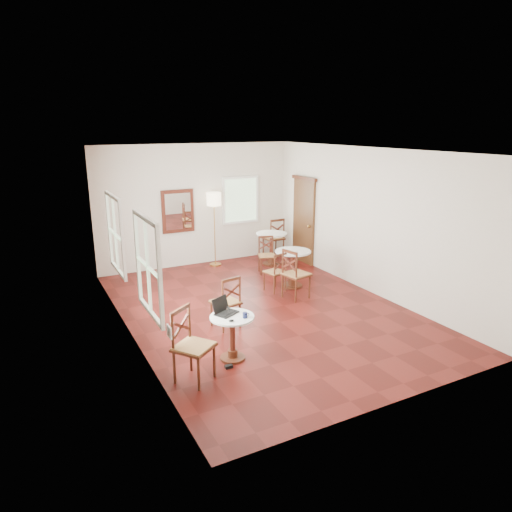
{
  "coord_description": "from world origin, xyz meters",
  "views": [
    {
      "loc": [
        -3.95,
        -7.28,
        3.43
      ],
      "look_at": [
        0.0,
        0.3,
        1.0
      ],
      "focal_mm": 32.51,
      "sensor_mm": 36.0,
      "label": 1
    }
  ],
  "objects_px": {
    "chair_mid_a": "(276,272)",
    "power_adapter": "(229,367)",
    "floor_lamp": "(214,204)",
    "navy_mug": "(245,315)",
    "chair_near_a": "(226,302)",
    "chair_back_b": "(267,255)",
    "laptop": "(224,309)",
    "chair_near_b": "(192,346)",
    "cafe_table_near": "(232,333)",
    "cafe_table_mid": "(293,265)",
    "cafe_table_back": "(271,245)",
    "chair_back_a": "(274,238)",
    "mouse": "(231,321)",
    "water_glass": "(228,310)",
    "chair_mid_b": "(295,274)"
  },
  "relations": [
    {
      "from": "chair_near_b",
      "to": "chair_mid_b",
      "type": "height_order",
      "value": "chair_near_b"
    },
    {
      "from": "chair_back_a",
      "to": "water_glass",
      "type": "distance_m",
      "value": 5.64
    },
    {
      "from": "chair_mid_b",
      "to": "chair_back_a",
      "type": "distance_m",
      "value": 3.11
    },
    {
      "from": "chair_back_a",
      "to": "mouse",
      "type": "height_order",
      "value": "chair_back_a"
    },
    {
      "from": "cafe_table_near",
      "to": "laptop",
      "type": "distance_m",
      "value": 0.37
    },
    {
      "from": "cafe_table_near",
      "to": "power_adapter",
      "type": "xyz_separation_m",
      "value": [
        -0.17,
        -0.22,
        -0.41
      ]
    },
    {
      "from": "cafe_table_mid",
      "to": "chair_back_a",
      "type": "height_order",
      "value": "chair_back_a"
    },
    {
      "from": "chair_near_a",
      "to": "floor_lamp",
      "type": "xyz_separation_m",
      "value": [
        1.27,
        3.55,
        1.09
      ]
    },
    {
      "from": "chair_near_a",
      "to": "mouse",
      "type": "height_order",
      "value": "chair_near_a"
    },
    {
      "from": "chair_near_b",
      "to": "chair_mid_b",
      "type": "bearing_deg",
      "value": -1.31
    },
    {
      "from": "chair_mid_b",
      "to": "chair_near_a",
      "type": "bearing_deg",
      "value": 97.6
    },
    {
      "from": "chair_mid_a",
      "to": "power_adapter",
      "type": "bearing_deg",
      "value": 35.84
    },
    {
      "from": "laptop",
      "to": "chair_near_a",
      "type": "bearing_deg",
      "value": 37.15
    },
    {
      "from": "navy_mug",
      "to": "floor_lamp",
      "type": "bearing_deg",
      "value": 72.45
    },
    {
      "from": "chair_mid_a",
      "to": "laptop",
      "type": "bearing_deg",
      "value": 32.5
    },
    {
      "from": "chair_near_b",
      "to": "mouse",
      "type": "distance_m",
      "value": 0.68
    },
    {
      "from": "chair_near_b",
      "to": "laptop",
      "type": "height_order",
      "value": "chair_near_b"
    },
    {
      "from": "power_adapter",
      "to": "floor_lamp",
      "type": "bearing_deg",
      "value": 69.42
    },
    {
      "from": "chair_near_a",
      "to": "chair_back_b",
      "type": "bearing_deg",
      "value": -142.79
    },
    {
      "from": "power_adapter",
      "to": "cafe_table_near",
      "type": "bearing_deg",
      "value": 53.46
    },
    {
      "from": "cafe_table_mid",
      "to": "cafe_table_back",
      "type": "xyz_separation_m",
      "value": [
        0.41,
        1.67,
        0.0
      ]
    },
    {
      "from": "floor_lamp",
      "to": "cafe_table_near",
      "type": "bearing_deg",
      "value": -109.69
    },
    {
      "from": "laptop",
      "to": "mouse",
      "type": "xyz_separation_m",
      "value": [
        -0.03,
        -0.34,
        -0.04
      ]
    },
    {
      "from": "cafe_table_near",
      "to": "floor_lamp",
      "type": "xyz_separation_m",
      "value": [
        1.66,
        4.64,
        1.12
      ]
    },
    {
      "from": "floor_lamp",
      "to": "navy_mug",
      "type": "height_order",
      "value": "floor_lamp"
    },
    {
      "from": "chair_back_a",
      "to": "chair_back_b",
      "type": "distance_m",
      "value": 1.42
    },
    {
      "from": "cafe_table_near",
      "to": "chair_mid_a",
      "type": "bearing_deg",
      "value": 47.97
    },
    {
      "from": "cafe_table_near",
      "to": "chair_mid_b",
      "type": "xyz_separation_m",
      "value": [
        2.21,
        1.74,
        0.08
      ]
    },
    {
      "from": "power_adapter",
      "to": "water_glass",
      "type": "bearing_deg",
      "value": 65.14
    },
    {
      "from": "mouse",
      "to": "cafe_table_mid",
      "type": "bearing_deg",
      "value": 23.8
    },
    {
      "from": "chair_back_a",
      "to": "power_adapter",
      "type": "distance_m",
      "value": 6.02
    },
    {
      "from": "chair_near_b",
      "to": "laptop",
      "type": "distance_m",
      "value": 0.85
    },
    {
      "from": "chair_near_a",
      "to": "laptop",
      "type": "xyz_separation_m",
      "value": [
        -0.45,
        -0.93,
        0.29
      ]
    },
    {
      "from": "cafe_table_mid",
      "to": "chair_near_b",
      "type": "xyz_separation_m",
      "value": [
        -3.27,
        -2.65,
        0.02
      ]
    },
    {
      "from": "laptop",
      "to": "navy_mug",
      "type": "bearing_deg",
      "value": -83.22
    },
    {
      "from": "cafe_table_near",
      "to": "chair_back_b",
      "type": "bearing_deg",
      "value": 54.26
    },
    {
      "from": "chair_back_b",
      "to": "floor_lamp",
      "type": "relative_size",
      "value": 0.48
    },
    {
      "from": "cafe_table_back",
      "to": "mouse",
      "type": "xyz_separation_m",
      "value": [
        -3.04,
        -4.21,
        0.21
      ]
    },
    {
      "from": "chair_near_b",
      "to": "cafe_table_back",
      "type": "bearing_deg",
      "value": 13.68
    },
    {
      "from": "cafe_table_back",
      "to": "floor_lamp",
      "type": "distance_m",
      "value": 1.77
    },
    {
      "from": "chair_near_a",
      "to": "floor_lamp",
      "type": "height_order",
      "value": "floor_lamp"
    },
    {
      "from": "cafe_table_mid",
      "to": "chair_mid_a",
      "type": "bearing_deg",
      "value": -171.39
    },
    {
      "from": "chair_back_b",
      "to": "cafe_table_back",
      "type": "bearing_deg",
      "value": 70.74
    },
    {
      "from": "cafe_table_mid",
      "to": "water_glass",
      "type": "height_order",
      "value": "cafe_table_mid"
    },
    {
      "from": "cafe_table_back",
      "to": "water_glass",
      "type": "relative_size",
      "value": 7.63
    },
    {
      "from": "floor_lamp",
      "to": "laptop",
      "type": "distance_m",
      "value": 4.86
    },
    {
      "from": "chair_mid_b",
      "to": "floor_lamp",
      "type": "height_order",
      "value": "floor_lamp"
    },
    {
      "from": "chair_near_b",
      "to": "chair_mid_a",
      "type": "relative_size",
      "value": 1.23
    },
    {
      "from": "chair_back_b",
      "to": "water_glass",
      "type": "height_order",
      "value": "chair_back_b"
    },
    {
      "from": "laptop",
      "to": "cafe_table_near",
      "type": "bearing_deg",
      "value": -97.46
    }
  ]
}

